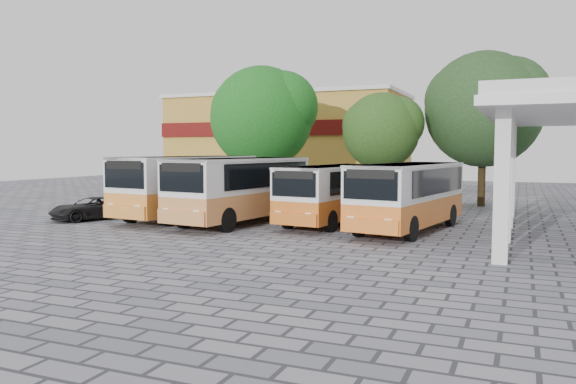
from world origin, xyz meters
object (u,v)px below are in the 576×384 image
at_px(bus_far_left, 188,183).
at_px(bus_centre_right, 333,190).
at_px(parked_car, 91,208).
at_px(bus_centre_left, 241,186).
at_px(bus_far_right, 408,192).

height_order(bus_far_left, bus_centre_right, bus_far_left).
bearing_deg(bus_far_left, bus_centre_right, 11.73).
distance_m(bus_centre_right, parked_car, 12.05).
distance_m(bus_far_left, bus_centre_right, 7.53).
distance_m(bus_centre_left, bus_centre_right, 4.31).
bearing_deg(bus_far_right, bus_centre_left, -166.85).
bearing_deg(parked_car, bus_centre_left, 36.12).
bearing_deg(parked_car, bus_far_left, 53.68).
distance_m(bus_far_left, bus_centre_left, 3.50).
xyz_separation_m(bus_centre_left, bus_centre_right, (4.08, 1.40, -0.20)).
xyz_separation_m(bus_centre_left, bus_far_right, (7.72, 0.48, -0.12)).
height_order(bus_far_left, parked_car, bus_far_left).
bearing_deg(bus_centre_right, bus_centre_left, -153.86).
height_order(bus_centre_left, parked_car, bus_centre_left).
xyz_separation_m(bus_far_left, parked_car, (-4.13, -2.36, -1.25)).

